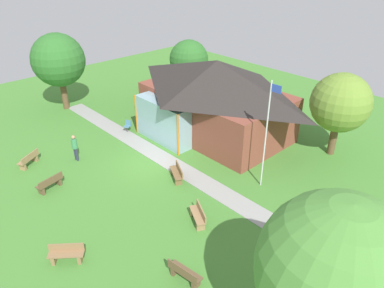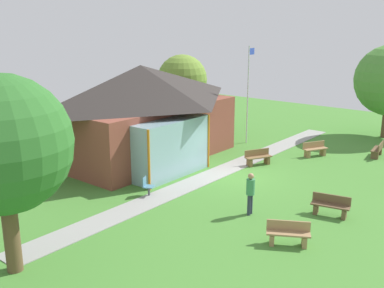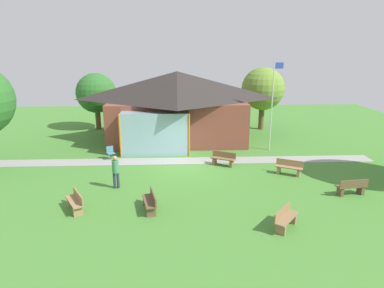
{
  "view_description": "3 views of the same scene",
  "coord_description": "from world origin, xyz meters",
  "px_view_note": "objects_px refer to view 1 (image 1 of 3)",
  "views": [
    {
      "loc": [
        15.69,
        -11.19,
        11.91
      ],
      "look_at": [
        0.99,
        2.55,
        0.92
      ],
      "focal_mm": 34.1,
      "sensor_mm": 36.0,
      "label": 1
    },
    {
      "loc": [
        -18.17,
        -11.86,
        7.4
      ],
      "look_at": [
        -0.89,
        2.22,
        1.48
      ],
      "focal_mm": 42.08,
      "sensor_mm": 36.0,
      "label": 2
    },
    {
      "loc": [
        -0.48,
        -19.38,
        7.05
      ],
      "look_at": [
        0.41,
        1.33,
        1.05
      ],
      "focal_mm": 31.75,
      "sensor_mm": 36.0,
      "label": 3
    }
  ],
  "objects_px": {
    "pavilion": "(214,97)",
    "bench_lawn_far_right": "(184,274)",
    "bench_front_center": "(50,183)",
    "visitor_strolling_lawn": "(75,146)",
    "bench_rear_near_path": "(177,173)",
    "bench_mid_right": "(198,216)",
    "bench_front_right": "(67,254)",
    "tree_far_east": "(337,271)",
    "bench_front_left": "(29,160)",
    "tree_west_hedge": "(58,60)",
    "flagpole": "(267,132)",
    "tree_behind_pavilion_left": "(189,60)",
    "tree_behind_pavilion_right": "(341,103)",
    "patio_chair_west": "(128,126)"
  },
  "relations": [
    {
      "from": "pavilion",
      "to": "bench_lawn_far_right",
      "type": "bearing_deg",
      "value": -50.82
    },
    {
      "from": "bench_front_center",
      "to": "visitor_strolling_lawn",
      "type": "xyz_separation_m",
      "value": [
        -1.93,
        2.56,
        0.62
      ]
    },
    {
      "from": "bench_rear_near_path",
      "to": "visitor_strolling_lawn",
      "type": "xyz_separation_m",
      "value": [
        -5.95,
        -3.21,
        0.62
      ]
    },
    {
      "from": "bench_mid_right",
      "to": "bench_front_right",
      "type": "bearing_deg",
      "value": 98.81
    },
    {
      "from": "bench_rear_near_path",
      "to": "bench_front_center",
      "type": "bearing_deg",
      "value": 82.66
    },
    {
      "from": "bench_mid_right",
      "to": "bench_rear_near_path",
      "type": "distance_m",
      "value": 3.91
    },
    {
      "from": "tree_far_east",
      "to": "visitor_strolling_lawn",
      "type": "bearing_deg",
      "value": 179.31
    },
    {
      "from": "visitor_strolling_lawn",
      "to": "tree_far_east",
      "type": "xyz_separation_m",
      "value": [
        16.83,
        -0.2,
        2.83
      ]
    },
    {
      "from": "bench_front_right",
      "to": "bench_lawn_far_right",
      "type": "relative_size",
      "value": 0.93
    },
    {
      "from": "bench_front_left",
      "to": "tree_west_hedge",
      "type": "distance_m",
      "value": 9.7
    },
    {
      "from": "tree_west_hedge",
      "to": "tree_far_east",
      "type": "xyz_separation_m",
      "value": [
        25.1,
        -3.58,
        -0.19
      ]
    },
    {
      "from": "flagpole",
      "to": "tree_behind_pavilion_left",
      "type": "xyz_separation_m",
      "value": [
        -13.4,
        6.8,
        -0.23
      ]
    },
    {
      "from": "pavilion",
      "to": "flagpole",
      "type": "relative_size",
      "value": 1.78
    },
    {
      "from": "bench_front_center",
      "to": "tree_behind_pavilion_right",
      "type": "xyz_separation_m",
      "value": [
        8.56,
        15.03,
        3.11
      ]
    },
    {
      "from": "pavilion",
      "to": "bench_front_center",
      "type": "bearing_deg",
      "value": -95.75
    },
    {
      "from": "pavilion",
      "to": "bench_lawn_far_right",
      "type": "height_order",
      "value": "pavilion"
    },
    {
      "from": "visitor_strolling_lawn",
      "to": "tree_west_hedge",
      "type": "xyz_separation_m",
      "value": [
        -8.27,
        3.38,
        3.01
      ]
    },
    {
      "from": "bench_front_right",
      "to": "tree_behind_pavilion_right",
      "type": "height_order",
      "value": "tree_behind_pavilion_right"
    },
    {
      "from": "patio_chair_west",
      "to": "tree_behind_pavilion_right",
      "type": "distance_m",
      "value": 14.37
    },
    {
      "from": "bench_front_center",
      "to": "patio_chair_west",
      "type": "xyz_separation_m",
      "value": [
        -3.08,
        7.19,
        0.01
      ]
    },
    {
      "from": "pavilion",
      "to": "patio_chair_west",
      "type": "height_order",
      "value": "pavilion"
    },
    {
      "from": "bench_front_right",
      "to": "bench_front_center",
      "type": "height_order",
      "value": "same"
    },
    {
      "from": "bench_front_right",
      "to": "tree_behind_pavilion_right",
      "type": "distance_m",
      "value": 17.34
    },
    {
      "from": "flagpole",
      "to": "tree_far_east",
      "type": "bearing_deg",
      "value": -42.0
    },
    {
      "from": "bench_rear_near_path",
      "to": "tree_behind_pavilion_left",
      "type": "distance_m",
      "value": 14.12
    },
    {
      "from": "patio_chair_west",
      "to": "tree_behind_pavilion_right",
      "type": "bearing_deg",
      "value": -173.21
    },
    {
      "from": "bench_front_right",
      "to": "tree_far_east",
      "type": "bearing_deg",
      "value": 153.3
    },
    {
      "from": "tree_west_hedge",
      "to": "tree_far_east",
      "type": "bearing_deg",
      "value": -8.11
    },
    {
      "from": "bench_lawn_far_right",
      "to": "bench_front_center",
      "type": "distance_m",
      "value": 9.8
    },
    {
      "from": "visitor_strolling_lawn",
      "to": "patio_chair_west",
      "type": "bearing_deg",
      "value": -82.63
    },
    {
      "from": "patio_chair_west",
      "to": "tree_far_east",
      "type": "height_order",
      "value": "tree_far_east"
    },
    {
      "from": "bench_mid_right",
      "to": "bench_front_center",
      "type": "xyz_separation_m",
      "value": [
        -7.54,
        -4.08,
        0.0
      ]
    },
    {
      "from": "bench_front_right",
      "to": "tree_far_east",
      "type": "height_order",
      "value": "tree_far_east"
    },
    {
      "from": "tree_behind_pavilion_right",
      "to": "visitor_strolling_lawn",
      "type": "bearing_deg",
      "value": -130.06
    },
    {
      "from": "flagpole",
      "to": "tree_behind_pavilion_right",
      "type": "xyz_separation_m",
      "value": [
        0.85,
        6.19,
        0.14
      ]
    },
    {
      "from": "patio_chair_west",
      "to": "bench_front_right",
      "type": "bearing_deg",
      "value": 106.69
    },
    {
      "from": "bench_mid_right",
      "to": "bench_lawn_far_right",
      "type": "distance_m",
      "value": 3.61
    },
    {
      "from": "bench_lawn_far_right",
      "to": "tree_behind_pavilion_right",
      "type": "height_order",
      "value": "tree_behind_pavilion_right"
    },
    {
      "from": "pavilion",
      "to": "bench_front_center",
      "type": "xyz_separation_m",
      "value": [
        -1.18,
        -11.69,
        -2.33
      ]
    },
    {
      "from": "tree_behind_pavilion_right",
      "to": "tree_behind_pavilion_left",
      "type": "xyz_separation_m",
      "value": [
        -14.26,
        0.61,
        -0.36
      ]
    },
    {
      "from": "tree_behind_pavilion_left",
      "to": "tree_west_hedge",
      "type": "relative_size",
      "value": 0.79
    },
    {
      "from": "tree_behind_pavilion_left",
      "to": "tree_west_hedge",
      "type": "bearing_deg",
      "value": -114.85
    },
    {
      "from": "flagpole",
      "to": "tree_behind_pavilion_left",
      "type": "distance_m",
      "value": 15.03
    },
    {
      "from": "bench_front_right",
      "to": "tree_far_east",
      "type": "distance_m",
      "value": 10.81
    },
    {
      "from": "tree_far_east",
      "to": "tree_behind_pavilion_right",
      "type": "bearing_deg",
      "value": 116.59
    },
    {
      "from": "visitor_strolling_lawn",
      "to": "pavilion",
      "type": "bearing_deg",
      "value": -115.37
    },
    {
      "from": "bench_lawn_far_right",
      "to": "patio_chair_west",
      "type": "distance_m",
      "value": 14.13
    },
    {
      "from": "flagpole",
      "to": "tree_west_hedge",
      "type": "height_order",
      "value": "flagpole"
    },
    {
      "from": "bench_rear_near_path",
      "to": "bench_lawn_far_right",
      "type": "bearing_deg",
      "value": 168.83
    },
    {
      "from": "bench_front_center",
      "to": "tree_behind_pavilion_left",
      "type": "bearing_deg",
      "value": 7.66
    }
  ]
}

